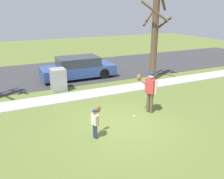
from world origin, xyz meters
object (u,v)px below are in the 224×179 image
at_px(person_adult, 150,88).
at_px(street_tree_near, 155,36).
at_px(person_child, 96,118).
at_px(parked_wagon_blue, 78,68).
at_px(baseball, 134,116).
at_px(utility_cabinet, 58,80).

distance_m(person_adult, street_tree_near, 5.15).
distance_m(person_child, street_tree_near, 7.71).
distance_m(person_child, parked_wagon_blue, 7.32).
height_order(person_child, street_tree_near, street_tree_near).
relative_size(person_adult, baseball, 23.10).
height_order(person_adult, person_child, person_adult).
bearing_deg(parked_wagon_blue, utility_cabinet, 47.97).
height_order(person_adult, parked_wagon_blue, person_adult).
relative_size(person_child, utility_cabinet, 0.90).
height_order(utility_cabinet, parked_wagon_blue, parked_wagon_blue).
xyz_separation_m(person_adult, parked_wagon_blue, (-1.13, 6.19, -0.41)).
xyz_separation_m(person_adult, utility_cabinet, (-2.78, 4.36, -0.47)).
relative_size(street_tree_near, parked_wagon_blue, 1.10).
xyz_separation_m(person_child, street_tree_near, (5.61, 4.92, 1.93)).
height_order(street_tree_near, parked_wagon_blue, street_tree_near).
distance_m(person_child, baseball, 2.22).
distance_m(person_adult, person_child, 2.91).
bearing_deg(baseball, parked_wagon_blue, 93.20).
relative_size(person_adult, street_tree_near, 0.35).
xyz_separation_m(person_adult, baseball, (-0.77, -0.14, -1.03)).
distance_m(baseball, street_tree_near, 6.09).
bearing_deg(street_tree_near, parked_wagon_blue, 151.04).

